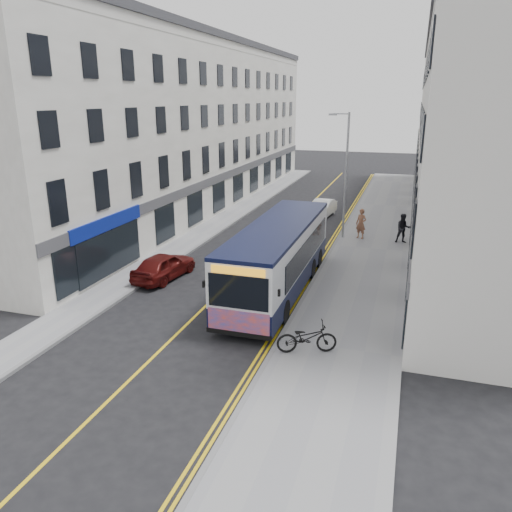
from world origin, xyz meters
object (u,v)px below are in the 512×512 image
Objects in this scene: pedestrian_near at (361,224)px; car_white at (322,208)px; streetlamp at (345,172)px; city_bus at (278,255)px; bicycle at (307,338)px; car_maroon at (164,266)px; pedestrian_far at (403,228)px.

pedestrian_near is 6.86m from car_white.
streetlamp is 3.51m from pedestrian_near.
city_bus reaches higher than bicycle.
car_maroon is at bearing -101.56° from car_white.
streetlamp is 0.71× the size of city_bus.
pedestrian_near reaches higher than bicycle.
streetlamp is 10.62m from city_bus.
bicycle is 15.99m from pedestrian_far.
streetlamp is at bearing 166.60° from pedestrian_far.
pedestrian_far reaches higher than bicycle.
streetlamp reaches higher than bicycle.
pedestrian_near reaches higher than pedestrian_far.
car_maroon is at bearing -126.50° from streetlamp.
streetlamp reaches higher than car_maroon.
bicycle is at bearing -111.36° from pedestrian_far.
streetlamp is 13.25m from car_maroon.
car_white is at bearing -11.71° from bicycle.
city_bus is 2.86× the size of car_white.
bicycle is (1.01, -15.88, -3.70)m from streetlamp.
pedestrian_far is (5.41, 10.03, -0.76)m from city_bus.
pedestrian_near is 0.48× the size of car_maroon.
pedestrian_far is 15.22m from car_maroon.
pedestrian_far is at bearing -130.85° from car_maroon.
car_white is at bearing 124.32° from pedestrian_far.
car_white reaches higher than bicycle.
pedestrian_near is 2.64m from pedestrian_far.
city_bus is 6.36m from bicycle.
city_bus reaches higher than car_maroon.
streetlamp reaches higher than city_bus.
city_bus reaches higher than car_white.
city_bus is 16.18m from car_white.
city_bus is 2.82× the size of car_maroon.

